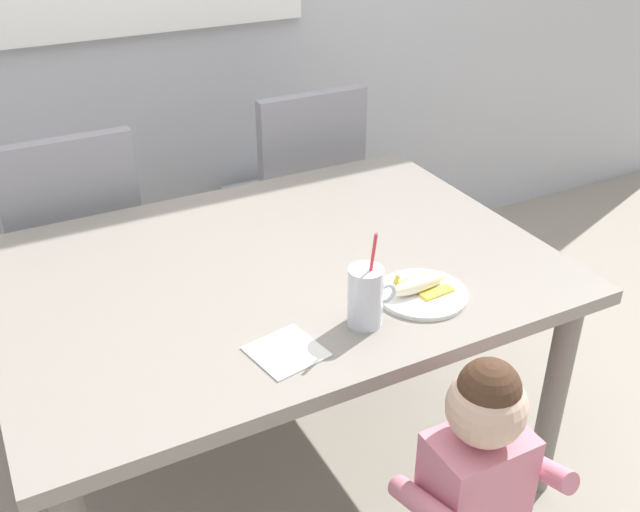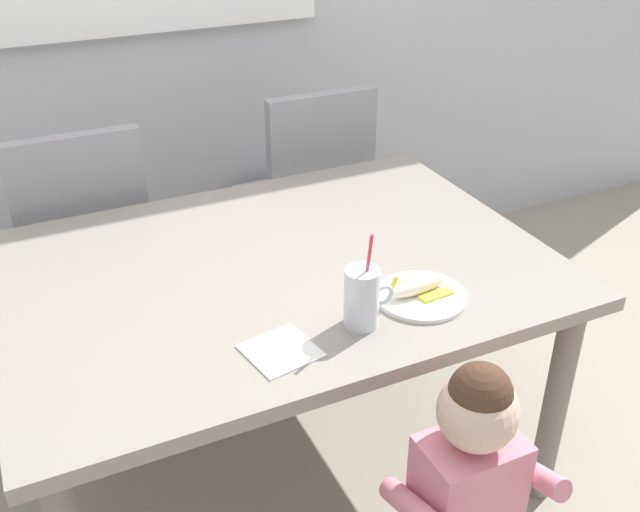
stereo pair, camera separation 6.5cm
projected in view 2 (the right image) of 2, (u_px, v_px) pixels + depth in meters
ground_plane at (283, 460)px, 2.34m from camera, size 24.00×24.00×0.00m
dining_table at (277, 291)px, 2.02m from camera, size 1.47×1.06×0.73m
dining_chair_left at (84, 241)px, 2.49m from camera, size 0.44×0.45×0.96m
dining_chair_right at (309, 190)px, 2.85m from camera, size 0.44×0.44×0.96m
toddler_standing at (468, 482)px, 1.58m from camera, size 0.33×0.24×0.84m
milk_cup at (362, 301)px, 1.70m from camera, size 0.13×0.08×0.25m
snack_plate at (421, 296)px, 1.83m from camera, size 0.23×0.23×0.01m
peeled_banana at (419, 286)px, 1.82m from camera, size 0.17×0.11×0.07m
paper_napkin at (281, 351)px, 1.64m from camera, size 0.17×0.17×0.00m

